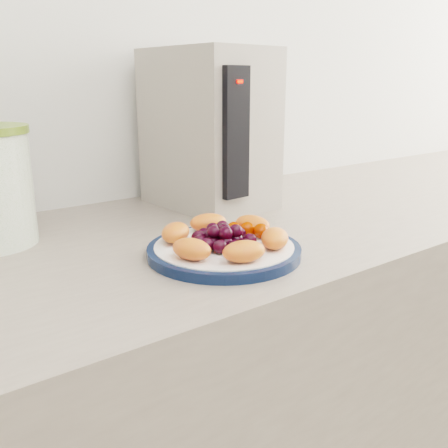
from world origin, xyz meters
TOP-DOWN VIEW (x-y plane):
  - wall_back at (0.00, 1.51)m, footprint 3.50×0.02m
  - plate_rim at (0.08, 1.07)m, footprint 0.23×0.23m
  - plate_face at (0.08, 1.07)m, footprint 0.21×0.21m
  - appliance_body at (0.25, 1.34)m, footprint 0.20×0.27m
  - appliance_panel at (0.21, 1.21)m, footprint 0.06×0.02m
  - appliance_led at (0.22, 1.20)m, footprint 0.01×0.01m
  - fruit_plate at (0.09, 1.07)m, footprint 0.20×0.20m

SIDE VIEW (x-z plane):
  - plate_rim at x=0.08m, z-range 0.90..0.91m
  - plate_face at x=0.08m, z-range 0.90..0.92m
  - fruit_plate at x=0.09m, z-range 0.91..0.95m
  - appliance_body at x=0.25m, z-range 0.90..1.22m
  - appliance_panel at x=0.21m, z-range 0.95..1.18m
  - appliance_led at x=0.22m, z-range 1.15..1.16m
  - wall_back at x=0.00m, z-range 0.00..2.60m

